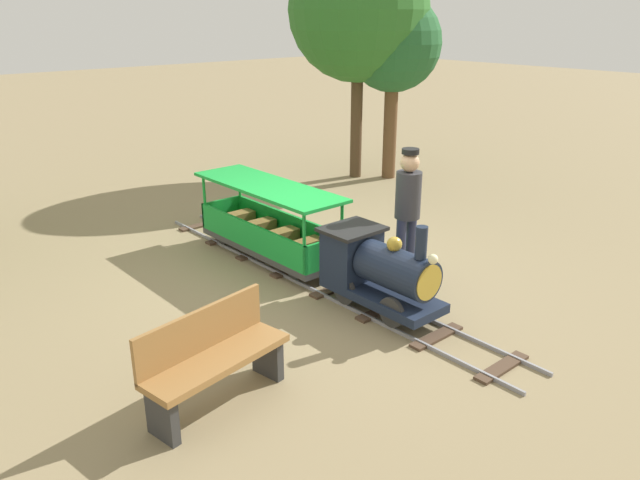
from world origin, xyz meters
TOP-DOWN VIEW (x-y plane):
  - ground_plane at (0.00, 0.00)m, footprint 60.00×60.00m
  - track at (0.00, -0.04)m, footprint 0.69×6.05m
  - locomotive at (0.00, 1.01)m, footprint 0.65×1.45m
  - passenger_car at (0.00, -0.94)m, footprint 0.75×2.35m
  - conductor_person at (-0.83, 0.69)m, footprint 0.30×0.30m
  - park_bench at (2.24, 1.32)m, footprint 1.35×0.60m
  - oak_tree_near at (-3.88, -3.30)m, footprint 2.59×2.59m
  - oak_tree_distant at (-4.32, -2.82)m, footprint 1.77×1.77m

SIDE VIEW (x-z plane):
  - ground_plane at x=0.00m, z-range 0.00..0.00m
  - track at x=0.00m, z-range 0.00..0.04m
  - park_bench at x=2.24m, z-range 0.01..0.83m
  - passenger_car at x=0.00m, z-range -0.06..0.91m
  - locomotive at x=0.00m, z-range -0.05..1.02m
  - conductor_person at x=-0.83m, z-range 0.15..1.77m
  - oak_tree_distant at x=-4.32m, z-range 0.79..4.20m
  - oak_tree_near at x=-3.88m, z-range 0.89..5.28m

